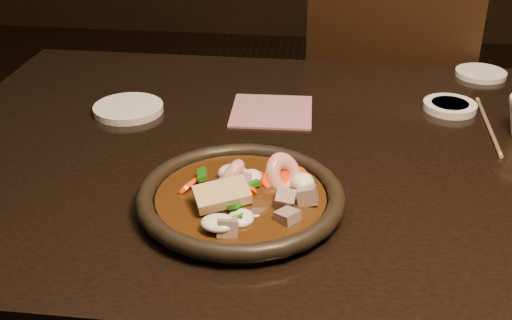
# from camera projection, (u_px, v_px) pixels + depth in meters

# --- Properties ---
(table) EXTENTS (1.60, 0.90, 0.75)m
(table) POSITION_uv_depth(u_px,v_px,m) (381.00, 192.00, 1.12)
(table) COLOR black
(table) RESTS_ON floor
(chair) EXTENTS (0.53, 0.53, 0.92)m
(chair) POSITION_uv_depth(u_px,v_px,m) (390.00, 123.00, 1.77)
(chair) COLOR black
(chair) RESTS_ON floor
(plate) EXTENTS (0.30, 0.30, 0.03)m
(plate) POSITION_uv_depth(u_px,v_px,m) (241.00, 198.00, 0.93)
(plate) COLOR black
(plate) RESTS_ON table
(stirfry) EXTENTS (0.22, 0.19, 0.07)m
(stirfry) POSITION_uv_depth(u_px,v_px,m) (245.00, 194.00, 0.93)
(stirfry) COLOR #321A09
(stirfry) RESTS_ON plate
(soy_dish) EXTENTS (0.10, 0.10, 0.01)m
(soy_dish) POSITION_uv_depth(u_px,v_px,m) (450.00, 106.00, 1.24)
(soy_dish) COLOR silver
(soy_dish) RESTS_ON table
(saucer_left) EXTENTS (0.13, 0.13, 0.01)m
(saucer_left) POSITION_uv_depth(u_px,v_px,m) (128.00, 109.00, 1.23)
(saucer_left) COLOR silver
(saucer_left) RESTS_ON table
(saucer_right) EXTENTS (0.11, 0.11, 0.01)m
(saucer_right) POSITION_uv_depth(u_px,v_px,m) (481.00, 73.00, 1.40)
(saucer_right) COLOR silver
(saucer_right) RESTS_ON table
(chopsticks) EXTENTS (0.01, 0.25, 0.01)m
(chopsticks) POSITION_uv_depth(u_px,v_px,m) (488.00, 125.00, 1.17)
(chopsticks) COLOR tan
(chopsticks) RESTS_ON table
(napkin) EXTENTS (0.16, 0.16, 0.00)m
(napkin) POSITION_uv_depth(u_px,v_px,m) (272.00, 111.00, 1.23)
(napkin) COLOR #A56576
(napkin) RESTS_ON table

